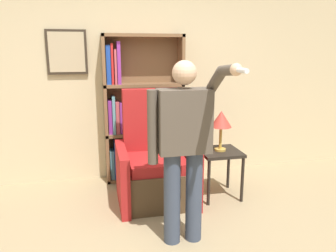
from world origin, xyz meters
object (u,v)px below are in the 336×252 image
Objects in this scene: armchair at (155,167)px; person_standing at (184,142)px; table_lamp at (221,121)px; side_table at (220,158)px; bookcase at (136,110)px.

person_standing is at bearing -84.47° from armchair.
person_standing is at bearing -128.90° from table_lamp.
side_table is at bearing 0.00° from table_lamp.
bookcase reaches higher than armchair.
table_lamp is at bearing 51.10° from person_standing.
bookcase is 1.64m from person_standing.
person_standing is 1.07m from table_lamp.
side_table is (0.67, 0.84, -0.47)m from person_standing.
person_standing reaches higher than table_lamp.
armchair is 2.24× the size of side_table.
bookcase is at bearing 138.22° from table_lamp.
table_lamp is at bearing 180.00° from side_table.
bookcase is at bearing 97.33° from person_standing.
table_lamp is (0.88, -0.79, -0.01)m from bookcase.
person_standing is (0.09, -0.93, 0.55)m from armchair.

